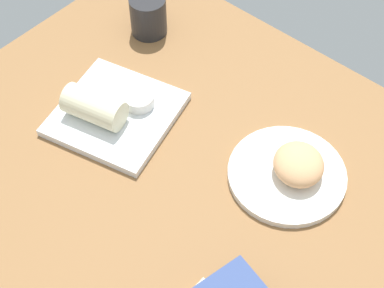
% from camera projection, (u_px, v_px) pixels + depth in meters
% --- Properties ---
extents(dining_table, '(1.10, 0.90, 0.04)m').
position_uv_depth(dining_table, '(192.00, 206.00, 1.02)').
color(dining_table, olive).
rests_on(dining_table, ground).
extents(round_plate, '(0.21, 0.21, 0.01)m').
position_uv_depth(round_plate, '(287.00, 175.00, 1.02)').
color(round_plate, white).
rests_on(round_plate, dining_table).
extents(scone_pastry, '(0.13, 0.13, 0.05)m').
position_uv_depth(scone_pastry, '(299.00, 164.00, 1.00)').
color(scone_pastry, tan).
rests_on(scone_pastry, round_plate).
extents(square_plate, '(0.26, 0.26, 0.02)m').
position_uv_depth(square_plate, '(116.00, 114.00, 1.11)').
color(square_plate, white).
rests_on(square_plate, dining_table).
extents(sauce_cup, '(0.06, 0.06, 0.02)m').
position_uv_depth(sauce_cup, '(139.00, 99.00, 1.10)').
color(sauce_cup, silver).
rests_on(sauce_cup, square_plate).
extents(breakfast_wrap, '(0.13, 0.08, 0.06)m').
position_uv_depth(breakfast_wrap, '(94.00, 107.00, 1.07)').
color(breakfast_wrap, beige).
rests_on(breakfast_wrap, square_plate).
extents(coffee_mug, '(0.11, 0.10, 0.09)m').
position_uv_depth(coffee_mug, '(148.00, 14.00, 1.23)').
color(coffee_mug, '#262628').
rests_on(coffee_mug, dining_table).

